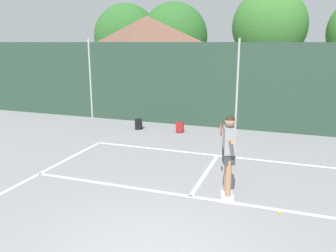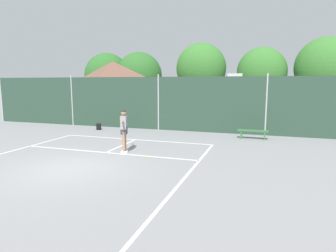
# 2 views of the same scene
# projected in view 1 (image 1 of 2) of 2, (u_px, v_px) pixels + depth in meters

# --- Properties ---
(court_markings) EXTENTS (8.30, 11.10, 0.01)m
(court_markings) POSITION_uv_depth(u_px,v_px,m) (162.00, 239.00, 6.00)
(court_markings) COLOR white
(court_markings) RESTS_ON ground
(chainlink_fence) EXTENTS (26.09, 0.09, 3.50)m
(chainlink_fence) POSITION_uv_depth(u_px,v_px,m) (237.00, 87.00, 13.25)
(chainlink_fence) COLOR #284233
(chainlink_fence) RESTS_ON ground
(clubhouse_building) EXTENTS (5.94, 4.59, 4.70)m
(clubhouse_building) POSITION_uv_depth(u_px,v_px,m) (147.00, 59.00, 18.62)
(clubhouse_building) COLOR beige
(clubhouse_building) RESTS_ON ground
(treeline_backdrop) EXTENTS (26.54, 4.66, 6.88)m
(treeline_backdrop) POSITION_uv_depth(u_px,v_px,m) (268.00, 32.00, 22.84)
(treeline_backdrop) COLOR brown
(treeline_backdrop) RESTS_ON ground
(tennis_player) EXTENTS (0.57, 1.36, 1.85)m
(tennis_player) POSITION_uv_depth(u_px,v_px,m) (229.00, 150.00, 7.37)
(tennis_player) COLOR silver
(tennis_player) RESTS_ON ground
(tennis_ball) EXTENTS (0.07, 0.07, 0.07)m
(tennis_ball) POSITION_uv_depth(u_px,v_px,m) (280.00, 212.00, 6.89)
(tennis_ball) COLOR #CCE033
(tennis_ball) RESTS_ON ground
(backpack_black) EXTENTS (0.33, 0.31, 0.46)m
(backpack_black) POSITION_uv_depth(u_px,v_px,m) (139.00, 124.00, 13.58)
(backpack_black) COLOR black
(backpack_black) RESTS_ON ground
(backpack_red) EXTENTS (0.30, 0.27, 0.46)m
(backpack_red) POSITION_uv_depth(u_px,v_px,m) (180.00, 128.00, 13.07)
(backpack_red) COLOR maroon
(backpack_red) RESTS_ON ground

